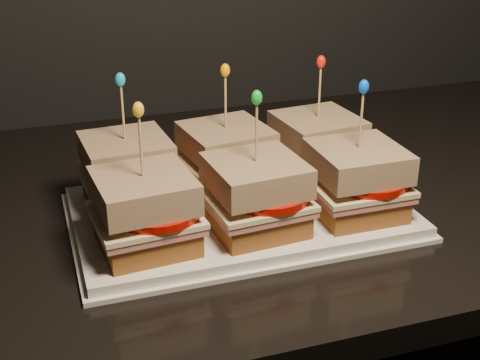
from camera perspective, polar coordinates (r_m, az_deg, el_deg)
name	(u,v)px	position (r m, az deg, el deg)	size (l,w,h in m)	color
granite_slab	(116,216)	(0.91, -10.56, -3.04)	(2.43, 0.70, 0.03)	black
platter	(240,213)	(0.84, 0.00, -2.84)	(0.41, 0.25, 0.02)	white
platter_rim	(240,217)	(0.85, 0.00, -3.20)	(0.42, 0.26, 0.01)	white
sandwich_0_bread_bot	(129,192)	(0.86, -9.46, -0.99)	(0.10, 0.10, 0.03)	brown
sandwich_0_ham	(128,179)	(0.85, -9.54, 0.10)	(0.11, 0.11, 0.01)	#B3645E
sandwich_0_cheese	(128,174)	(0.85, -9.57, 0.53)	(0.11, 0.11, 0.01)	beige
sandwich_0_tomato	(138,169)	(0.84, -8.74, 0.94)	(0.10, 0.10, 0.01)	#AC0D05
sandwich_0_bread_top	(126,152)	(0.84, -9.71, 2.36)	(0.10, 0.10, 0.03)	#552D13
sandwich_0_pick	(123,116)	(0.82, -9.95, 5.43)	(0.00, 0.00, 0.09)	tan
sandwich_0_frill	(120,79)	(0.81, -10.18, 8.44)	(0.01, 0.01, 0.02)	#1498BB
sandwich_1_bread_bot	(226,178)	(0.88, -1.18, 0.14)	(0.10, 0.10, 0.03)	brown
sandwich_1_ham	(226,166)	(0.88, -1.19, 1.20)	(0.11, 0.11, 0.01)	#B3645E
sandwich_1_cheese	(226,161)	(0.87, -1.20, 1.62)	(0.11, 0.11, 0.01)	beige
sandwich_1_tomato	(236,156)	(0.87, -0.33, 2.03)	(0.10, 0.10, 0.01)	#AC0D05
sandwich_1_bread_top	(226,140)	(0.86, -1.21, 3.42)	(0.10, 0.10, 0.03)	#552D13
sandwich_1_pick	(226,105)	(0.85, -1.24, 6.41)	(0.00, 0.00, 0.09)	tan
sandwich_1_frill	(225,70)	(0.83, -1.27, 9.35)	(0.01, 0.01, 0.02)	#F59502
sandwich_2_bread_bot	(316,166)	(0.93, 6.48, 1.18)	(0.10, 0.10, 0.03)	brown
sandwich_2_ham	(316,154)	(0.92, 6.53, 2.20)	(0.11, 0.11, 0.01)	#B3645E
sandwich_2_cheese	(317,149)	(0.92, 6.55, 2.61)	(0.11, 0.11, 0.01)	beige
sandwich_2_tomato	(327,145)	(0.91, 7.42, 2.99)	(0.10, 0.10, 0.01)	#AC0D05
sandwich_2_bread_top	(318,129)	(0.91, 6.64, 4.33)	(0.10, 0.10, 0.03)	#552D13
sandwich_2_pick	(319,95)	(0.89, 6.79, 7.19)	(0.00, 0.00, 0.09)	tan
sandwich_2_frill	(321,62)	(0.88, 6.94, 9.98)	(0.01, 0.01, 0.02)	red
sandwich_3_bread_bot	(147,234)	(0.76, -7.97, -4.63)	(0.10, 0.10, 0.03)	brown
sandwich_3_ham	(146,220)	(0.75, -8.05, -3.43)	(0.11, 0.11, 0.01)	#B3645E
sandwich_3_cheese	(145,215)	(0.74, -8.08, -2.95)	(0.11, 0.11, 0.01)	beige
sandwich_3_tomato	(157,209)	(0.74, -7.11, -2.51)	(0.10, 0.10, 0.01)	#AC0D05
sandwich_3_bread_top	(144,191)	(0.73, -8.22, -0.91)	(0.10, 0.10, 0.03)	#552D13
sandwich_3_pick	(141,150)	(0.71, -8.45, 2.53)	(0.00, 0.00, 0.09)	tan
sandwich_3_frill	(138,110)	(0.70, -8.68, 5.96)	(0.01, 0.01, 0.02)	gold
sandwich_4_bread_bot	(256,217)	(0.78, 1.33, -3.22)	(0.10, 0.10, 0.03)	brown
sandwich_4_ham	(256,204)	(0.78, 1.35, -2.05)	(0.11, 0.11, 0.01)	#B3645E
sandwich_4_cheese	(256,198)	(0.77, 1.35, -1.58)	(0.11, 0.11, 0.01)	beige
sandwich_4_tomato	(267,193)	(0.77, 2.35, -1.15)	(0.10, 0.10, 0.01)	#AC0D05
sandwich_4_bread_top	(256,175)	(0.76, 1.37, 0.40)	(0.10, 0.10, 0.03)	#552D13
sandwich_4_pick	(256,136)	(0.74, 1.41, 3.74)	(0.00, 0.00, 0.09)	tan
sandwich_4_frill	(257,98)	(0.73, 1.45, 7.05)	(0.01, 0.01, 0.02)	green
sandwich_5_bread_bot	(355,202)	(0.83, 9.76, -1.86)	(0.10, 0.10, 0.03)	brown
sandwich_5_ham	(356,189)	(0.82, 9.84, -0.75)	(0.11, 0.11, 0.01)	#B3645E
sandwich_5_cheese	(356,184)	(0.82, 9.88, -0.31)	(0.11, 0.11, 0.01)	beige
sandwich_5_tomato	(368,179)	(0.82, 10.85, 0.11)	(0.10, 0.10, 0.01)	#AC0D05
sandwich_5_bread_top	(358,161)	(0.81, 10.03, 1.58)	(0.10, 0.10, 0.03)	#552D13
sandwich_5_pick	(361,124)	(0.79, 10.28, 4.73)	(0.00, 0.00, 0.09)	tan
sandwich_5_frill	(364,87)	(0.78, 10.53, 7.84)	(0.01, 0.01, 0.02)	blue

